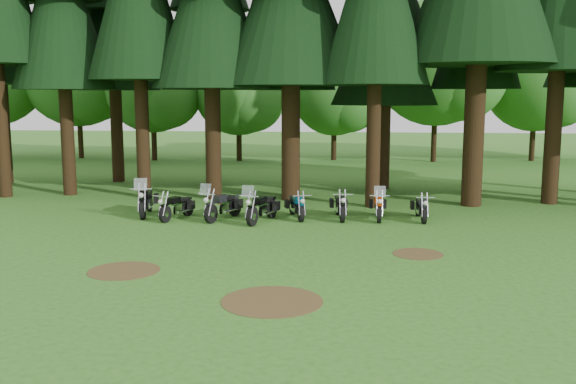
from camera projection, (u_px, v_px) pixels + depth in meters
The scene contains 19 objects.
ground at pixel (255, 254), 17.71m from camera, with size 120.00×120.00×0.00m, color #2D6A1D.
pine_back_4 at pixel (386, 9), 29.10m from camera, with size 4.94×4.94×13.78m.
decid_1 at pixel (81, 73), 43.81m from camera, with size 7.91×7.69×9.88m.
decid_2 at pixel (156, 86), 42.40m from camera, with size 6.72×6.53×8.40m.
decid_3 at pixel (242, 93), 42.23m from camera, with size 6.12×5.95×7.65m.
decid_4 at pixel (338, 95), 42.79m from camera, with size 5.93×5.76×7.41m.
decid_5 at pixel (443, 66), 41.23m from camera, with size 8.45×8.21×10.56m.
decid_6 at pixel (541, 82), 41.99m from camera, with size 7.06×6.86×8.82m.
dirt_patch_0 at pixel (124, 271), 16.05m from camera, with size 1.80×1.80×0.01m, color #4C3D1E.
dirt_patch_1 at pixel (418, 254), 17.75m from camera, with size 1.40×1.40×0.01m, color #4C3D1E.
dirt_patch_2 at pixel (272, 301), 13.68m from camera, with size 2.20×2.20×0.01m, color #4C3D1E.
motorcycle_0 at pixel (146, 202), 23.44m from camera, with size 0.71×2.41×1.51m.
motorcycle_1 at pixel (177, 208), 22.70m from camera, with size 0.77×1.92×0.81m.
motorcycle_2 at pixel (223, 206), 22.63m from camera, with size 1.09×2.18×1.41m.
motorcycle_3 at pixel (262, 208), 22.17m from camera, with size 0.95×2.23×1.42m.
motorcycle_4 at pixel (296, 207), 22.88m from camera, with size 0.73×1.94×0.81m.
motorcycle_5 at pixel (340, 206), 22.83m from camera, with size 0.41×2.12×0.86m.
motorcycle_6 at pixel (378, 207), 22.70m from camera, with size 0.39×2.10×1.33m.
motorcycle_7 at pixel (421, 208), 22.57m from camera, with size 0.31×1.97×0.80m.
Camera 1 is at (2.70, -17.07, 4.35)m, focal length 40.00 mm.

